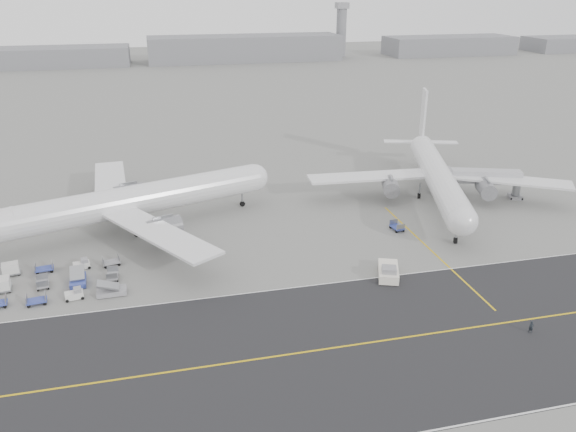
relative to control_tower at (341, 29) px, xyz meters
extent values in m
plane|color=gray|center=(-100.00, -265.00, -16.25)|extent=(700.00, 700.00, 0.00)
cube|color=#262628|center=(-95.00, -283.00, -16.24)|extent=(220.00, 32.00, 0.02)
cube|color=gold|center=(-95.00, -283.00, -16.22)|extent=(220.00, 0.30, 0.01)
cube|color=silver|center=(-95.00, -267.20, -16.22)|extent=(220.00, 0.25, 0.01)
cube|color=gold|center=(-70.00, -260.00, -16.23)|extent=(0.30, 40.00, 0.01)
cylinder|color=gray|center=(0.00, 0.00, -2.25)|extent=(6.00, 6.00, 28.00)
cube|color=#98979D|center=(0.00, 0.00, 13.25)|extent=(7.00, 7.00, 3.50)
cylinder|color=white|center=(-118.46, -239.05, -10.56)|extent=(47.84, 20.21, 5.56)
sphere|color=white|center=(-95.40, -231.59, -10.56)|extent=(5.45, 5.45, 5.45)
cube|color=white|center=(-115.09, -253.33, -11.25)|extent=(19.09, 25.71, 0.45)
cube|color=white|center=(-124.09, -225.49, -11.25)|extent=(7.72, 26.95, 0.45)
cylinder|color=gray|center=(-114.25, -248.25, -12.64)|extent=(6.69, 5.10, 3.45)
cylinder|color=gray|center=(-120.43, -229.12, -12.64)|extent=(6.69, 5.10, 3.45)
cylinder|color=black|center=(-98.21, -232.50, -15.73)|extent=(1.15, 0.80, 1.05)
cylinder|color=black|center=(-119.13, -242.77, -15.73)|extent=(1.15, 0.80, 1.05)
cylinder|color=black|center=(-121.18, -236.42, -15.73)|extent=(1.15, 0.80, 1.05)
cylinder|color=gray|center=(-98.21, -232.50, -14.27)|extent=(0.36, 0.36, 2.92)
cylinder|color=white|center=(-58.40, -239.27, -10.78)|extent=(19.16, 46.02, 5.34)
sphere|color=white|center=(-65.44, -261.48, -10.78)|extent=(5.23, 5.23, 5.23)
cone|color=white|center=(-51.02, -215.98, -10.38)|extent=(7.33, 10.12, 4.81)
cube|color=white|center=(-50.85, -215.44, -3.00)|extent=(2.02, 5.03, 11.36)
cube|color=white|center=(-55.23, -213.75, -10.25)|extent=(8.90, 5.01, 0.25)
cube|color=white|center=(-46.30, -216.59, -10.25)|extent=(8.90, 5.01, 0.25)
cube|color=white|center=(-71.46, -233.94, -11.45)|extent=(25.87, 7.27, 0.45)
cube|color=white|center=(-44.65, -242.44, -11.45)|extent=(24.75, 18.23, 0.45)
cylinder|color=gray|center=(-67.95, -237.44, -12.78)|extent=(4.87, 6.42, 3.31)
cylinder|color=gray|center=(-49.54, -243.27, -12.78)|extent=(4.87, 6.42, 3.31)
cylinder|color=black|center=(-64.58, -258.77, -15.68)|extent=(0.83, 1.25, 1.16)
cylinder|color=black|center=(-60.94, -236.68, -15.68)|extent=(0.83, 1.25, 1.16)
cylinder|color=black|center=(-54.83, -238.61, -15.68)|extent=(0.83, 1.25, 1.16)
cylinder|color=gray|center=(-64.58, -258.77, -14.27)|extent=(0.36, 0.36, 2.80)
cube|color=white|center=(-80.80, -267.23, -15.40)|extent=(5.00, 6.87, 1.40)
cube|color=#98979D|center=(-81.30, -268.54, -14.35)|extent=(2.77, 2.65, 0.90)
cylinder|color=gray|center=(-79.46, -263.67, -15.75)|extent=(1.07, 2.49, 0.16)
cylinder|color=black|center=(-82.87, -269.02, -15.80)|extent=(0.69, 0.98, 0.90)
cylinder|color=black|center=(-80.43, -269.94, -15.80)|extent=(0.69, 0.98, 0.90)
cylinder|color=black|center=(-81.17, -264.53, -15.80)|extent=(0.69, 0.98, 0.90)
cylinder|color=black|center=(-78.74, -265.44, -15.80)|extent=(0.69, 0.98, 0.90)
cylinder|color=gray|center=(-41.02, -241.42, -14.21)|extent=(1.64, 1.64, 4.09)
cube|color=#98979D|center=(-41.02, -241.42, -15.90)|extent=(3.38, 3.38, 0.72)
cube|color=#AAAAAF|center=(-47.77, -239.07, -11.55)|extent=(15.42, 7.74, 2.66)
cube|color=#98979D|center=(-54.72, -236.65, -11.55)|extent=(2.23, 3.49, 3.07)
cylinder|color=black|center=(-39.58, -240.73, -15.95)|extent=(0.49, 0.68, 0.61)
imported|color=black|center=(-68.60, -285.80, -15.40)|extent=(0.70, 0.53, 1.71)
camera|label=1|loc=(-113.94, -338.71, 26.31)|focal=35.00mm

